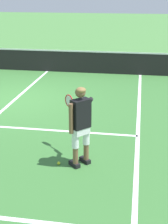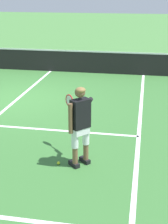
# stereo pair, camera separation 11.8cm
# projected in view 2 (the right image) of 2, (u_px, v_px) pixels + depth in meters

# --- Properties ---
(ground_plane) EXTENTS (80.00, 80.00, 0.00)m
(ground_plane) POSITION_uv_depth(u_px,v_px,m) (17.00, 99.00, 11.32)
(ground_plane) COLOR #477F3D
(court_inner_surface) EXTENTS (10.98, 10.43, 0.00)m
(court_inner_surface) POSITION_uv_depth(u_px,v_px,m) (7.00, 108.00, 10.46)
(court_inner_surface) COLOR #387033
(court_inner_surface) RESTS_ON ground
(line_centre_service) EXTENTS (0.10, 6.40, 0.01)m
(line_centre_service) POSITION_uv_depth(u_px,v_px,m) (26.00, 91.00, 12.13)
(line_centre_service) COLOR white
(line_centre_service) RESTS_ON ground
(line_singles_right) EXTENTS (0.10, 10.03, 0.01)m
(line_singles_right) POSITION_uv_depth(u_px,v_px,m) (140.00, 117.00, 9.76)
(line_singles_right) COLOR white
(line_singles_right) RESTS_ON ground
(tennis_net) EXTENTS (11.96, 0.08, 1.07)m
(tennis_net) POSITION_uv_depth(u_px,v_px,m) (50.00, 60.00, 14.91)
(tennis_net) COLOR #333338
(tennis_net) RESTS_ON ground
(tennis_player) EXTENTS (0.77, 1.15, 1.71)m
(tennis_player) POSITION_uv_depth(u_px,v_px,m) (80.00, 121.00, 6.82)
(tennis_player) COLOR black
(tennis_player) RESTS_ON ground
(tennis_ball_near_feet) EXTENTS (0.07, 0.07, 0.07)m
(tennis_ball_near_feet) POSITION_uv_depth(u_px,v_px,m) (58.00, 163.00, 7.14)
(tennis_ball_near_feet) COLOR #CCE02D
(tennis_ball_near_feet) RESTS_ON ground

